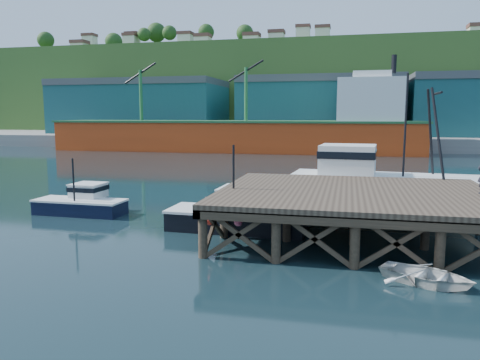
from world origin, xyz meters
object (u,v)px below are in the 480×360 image
(trawler, at_px, (388,183))
(dinghy, at_px, (427,275))
(boat_navy, at_px, (82,202))
(boat_black, at_px, (239,213))

(trawler, height_order, dinghy, trawler)
(boat_navy, distance_m, trawler, 17.49)
(trawler, bearing_deg, boat_black, -134.78)
(boat_navy, height_order, trawler, trawler)
(boat_navy, distance_m, dinghy, 18.63)
(dinghy, bearing_deg, trawler, 27.53)
(boat_navy, height_order, boat_black, boat_black)
(boat_navy, relative_size, dinghy, 1.72)
(trawler, bearing_deg, dinghy, -83.94)
(boat_navy, xyz_separation_m, trawler, (16.77, 4.85, 0.97))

